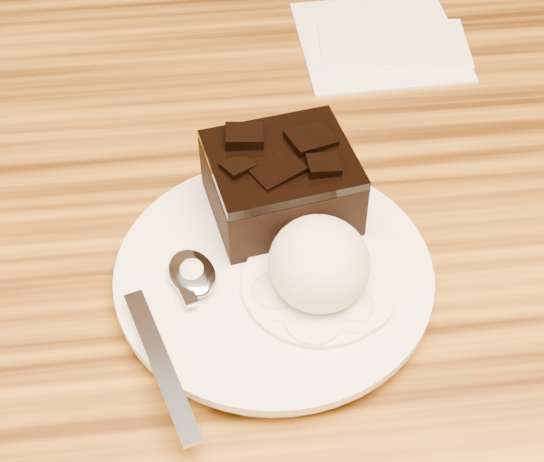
{
  "coord_description": "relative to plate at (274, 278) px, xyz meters",
  "views": [
    {
      "loc": [
        0.01,
        -0.34,
        1.15
      ],
      "look_at": [
        0.05,
        -0.02,
        0.79
      ],
      "focal_mm": 53.92,
      "sensor_mm": 36.0,
      "label": 1
    }
  ],
  "objects": [
    {
      "name": "plate",
      "position": [
        0.0,
        0.0,
        0.0
      ],
      "size": [
        0.2,
        0.2,
        0.02
      ],
      "primitive_type": "cylinder",
      "color": "white",
      "rests_on": "dining_table"
    },
    {
      "name": "brownie",
      "position": [
        0.01,
        0.05,
        0.03
      ],
      "size": [
        0.1,
        0.09,
        0.04
      ],
      "primitive_type": "cube",
      "rotation": [
        0.0,
        0.0,
        0.18
      ],
      "color": "black",
      "rests_on": "plate"
    },
    {
      "name": "ice_cream_scoop",
      "position": [
        0.02,
        -0.02,
        0.03
      ],
      "size": [
        0.06,
        0.06,
        0.05
      ],
      "primitive_type": "ellipsoid",
      "color": "white",
      "rests_on": "plate"
    },
    {
      "name": "melt_puddle",
      "position": [
        0.02,
        -0.02,
        0.01
      ],
      "size": [
        0.09,
        0.09,
        0.0
      ],
      "primitive_type": "cylinder",
      "color": "white",
      "rests_on": "plate"
    },
    {
      "name": "spoon",
      "position": [
        -0.05,
        -0.0,
        0.01
      ],
      "size": [
        0.07,
        0.16,
        0.01
      ],
      "primitive_type": null,
      "rotation": [
        0.0,
        0.0,
        0.3
      ],
      "color": "silver",
      "rests_on": "plate"
    },
    {
      "name": "napkin",
      "position": [
        0.12,
        0.25,
        -0.01
      ],
      "size": [
        0.13,
        0.13,
        0.01
      ],
      "primitive_type": "cube",
      "rotation": [
        0.0,
        0.0,
        0.03
      ],
      "color": "white",
      "rests_on": "dining_table"
    },
    {
      "name": "crumb_a",
      "position": [
        0.02,
        -0.03,
        0.01
      ],
      "size": [
        0.01,
        0.01,
        0.0
      ],
      "primitive_type": "cube",
      "rotation": [
        0.0,
        0.0,
        1.37
      ],
      "color": "black",
      "rests_on": "plate"
    },
    {
      "name": "crumb_b",
      "position": [
        0.04,
        0.01,
        0.01
      ],
      "size": [
        0.01,
        0.01,
        0.0
      ],
      "primitive_type": "cube",
      "rotation": [
        0.0,
        0.0,
        1.01
      ],
      "color": "black",
      "rests_on": "plate"
    }
  ]
}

